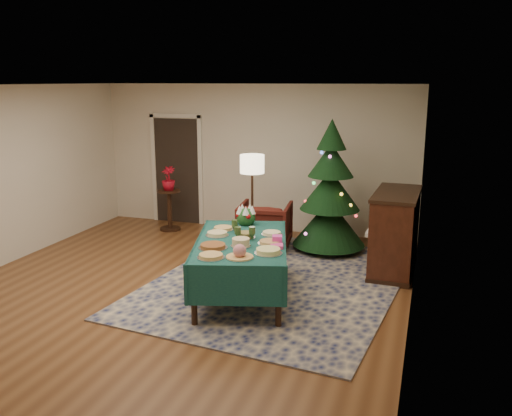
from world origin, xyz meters
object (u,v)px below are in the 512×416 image
(side_table, at_px, (170,211))
(buffet_table, at_px, (241,251))
(floor_lamp, at_px, (252,170))
(christmas_tree, at_px, (330,193))
(piano, at_px, (395,233))
(potted_plant, at_px, (169,184))
(armchair, at_px, (265,223))
(gift_box, at_px, (277,240))

(side_table, bearing_deg, buffet_table, -48.11)
(floor_lamp, xyz_separation_m, christmas_tree, (1.18, 0.46, -0.39))
(side_table, bearing_deg, piano, -13.75)
(side_table, height_order, potted_plant, potted_plant)
(buffet_table, relative_size, side_table, 2.90)
(floor_lamp, xyz_separation_m, potted_plant, (-1.90, 0.79, -0.47))
(armchair, bearing_deg, buffet_table, 92.07)
(floor_lamp, distance_m, christmas_tree, 1.32)
(gift_box, bearing_deg, potted_plant, 137.15)
(buffet_table, relative_size, armchair, 2.59)
(side_table, xyz_separation_m, christmas_tree, (3.08, -0.33, 0.60))
(buffet_table, xyz_separation_m, armchair, (-0.33, 2.11, -0.19))
(buffet_table, height_order, armchair, armchair)
(side_table, xyz_separation_m, piano, (4.18, -1.02, 0.21))
(armchair, height_order, side_table, armchair)
(piano, bearing_deg, gift_box, -129.42)
(armchair, bearing_deg, piano, 160.17)
(gift_box, relative_size, side_table, 0.16)
(gift_box, bearing_deg, floor_lamp, 117.04)
(buffet_table, relative_size, christmas_tree, 1.02)
(armchair, relative_size, christmas_tree, 0.39)
(floor_lamp, bearing_deg, gift_box, -62.96)
(armchair, height_order, floor_lamp, floor_lamp)
(buffet_table, height_order, christmas_tree, christmas_tree)
(armchair, relative_size, piano, 0.61)
(gift_box, distance_m, side_table, 3.91)
(side_table, distance_m, piano, 4.30)
(floor_lamp, distance_m, potted_plant, 2.11)
(floor_lamp, bearing_deg, side_table, 157.44)
(potted_plant, bearing_deg, side_table, 90.00)
(gift_box, bearing_deg, side_table, 137.15)
(floor_lamp, bearing_deg, piano, -5.83)
(gift_box, height_order, floor_lamp, floor_lamp)
(buffet_table, xyz_separation_m, floor_lamp, (-0.46, 1.85, 0.75))
(buffet_table, bearing_deg, floor_lamp, 104.11)
(armchair, relative_size, floor_lamp, 0.53)
(armchair, xyz_separation_m, piano, (2.14, -0.50, 0.16))
(gift_box, xyz_separation_m, floor_lamp, (-0.94, 1.85, 0.54))
(gift_box, xyz_separation_m, side_table, (-2.85, 2.64, -0.45))
(floor_lamp, distance_m, piano, 2.42)
(floor_lamp, relative_size, christmas_tree, 0.74)
(floor_lamp, bearing_deg, christmas_tree, 21.27)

